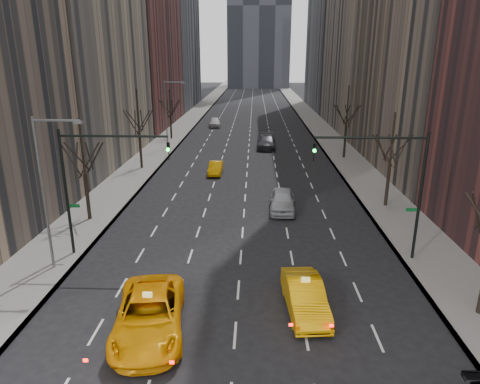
{
  "coord_description": "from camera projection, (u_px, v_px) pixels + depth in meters",
  "views": [
    {
      "loc": [
        0.81,
        -12.74,
        12.27
      ],
      "look_at": [
        -0.14,
        14.72,
        3.5
      ],
      "focal_mm": 32.0,
      "sensor_mm": 36.0,
      "label": 1
    }
  ],
  "objects": [
    {
      "name": "tree_lw_b",
      "position": [
        85.0,
        174.0,
        32.29
      ],
      "size": [
        3.36,
        3.5,
        7.82
      ],
      "color": "black",
      "rests_on": "ground"
    },
    {
      "name": "taxi_sedan",
      "position": [
        305.0,
        296.0,
        21.3
      ],
      "size": [
        2.19,
        5.16,
        1.66
      ],
      "primitive_type": "imported",
      "rotation": [
        0.0,
        0.0,
        0.09
      ],
      "color": "#FFAC05",
      "rests_on": "ground"
    },
    {
      "name": "traffic_mast_right",
      "position": [
        394.0,
        176.0,
        25.34
      ],
      "size": [
        6.69,
        0.39,
        8.0
      ],
      "color": "black",
      "rests_on": "ground"
    },
    {
      "name": "streetlight_near",
      "position": [
        48.0,
        180.0,
        24.06
      ],
      "size": [
        2.83,
        0.22,
        9.0
      ],
      "color": "slate",
      "rests_on": "ground"
    },
    {
      "name": "silver_sedan_ahead",
      "position": [
        282.0,
        201.0,
        35.31
      ],
      "size": [
        2.3,
        5.15,
        1.72
      ],
      "primitive_type": "imported",
      "rotation": [
        0.0,
        0.0,
        -0.05
      ],
      "color": "#A5A8AD",
      "rests_on": "ground"
    },
    {
      "name": "traffic_mast_left",
      "position": [
        91.0,
        173.0,
        25.94
      ],
      "size": [
        6.69,
        0.39,
        8.0
      ],
      "color": "black",
      "rests_on": "ground"
    },
    {
      "name": "sidewalk_right",
      "position": [
        314.0,
        122.0,
        82.1
      ],
      "size": [
        4.5,
        320.0,
        0.15
      ],
      "primitive_type": "cube",
      "color": "slate",
      "rests_on": "ground"
    },
    {
      "name": "sidewalk_left",
      "position": [
        188.0,
        122.0,
        82.91
      ],
      "size": [
        4.5,
        320.0,
        0.15
      ],
      "primitive_type": "cube",
      "color": "slate",
      "rests_on": "ground"
    },
    {
      "name": "far_taxi",
      "position": [
        216.0,
        168.0,
        46.33
      ],
      "size": [
        1.46,
        4.03,
        1.32
      ],
      "primitive_type": "imported",
      "rotation": [
        0.0,
        0.0,
        -0.02
      ],
      "color": "#E09804",
      "rests_on": "ground"
    },
    {
      "name": "tree_lw_d",
      "position": [
        170.0,
        116.0,
        64.71
      ],
      "size": [
        3.36,
        3.5,
        7.36
      ],
      "color": "black",
      "rests_on": "ground"
    },
    {
      "name": "far_suv_grey",
      "position": [
        266.0,
        142.0,
        59.31
      ],
      "size": [
        2.65,
        6.23,
        1.79
      ],
      "primitive_type": "imported",
      "rotation": [
        0.0,
        0.0,
        -0.02
      ],
      "color": "#303035",
      "rests_on": "ground"
    },
    {
      "name": "tree_lw_c",
      "position": [
        139.0,
        134.0,
        47.42
      ],
      "size": [
        3.36,
        3.5,
        8.74
      ],
      "color": "black",
      "rests_on": "ground"
    },
    {
      "name": "tree_rw_b",
      "position": [
        390.0,
        164.0,
        35.3
      ],
      "size": [
        3.36,
        3.5,
        7.82
      ],
      "color": "black",
      "rests_on": "ground"
    },
    {
      "name": "tree_rw_c",
      "position": [
        346.0,
        126.0,
        52.34
      ],
      "size": [
        3.36,
        3.5,
        8.74
      ],
      "color": "black",
      "rests_on": "ground"
    },
    {
      "name": "far_car_white",
      "position": [
        215.0,
        122.0,
        77.34
      ],
      "size": [
        2.44,
        5.0,
        1.64
      ],
      "primitive_type": "imported",
      "rotation": [
        0.0,
        0.0,
        0.11
      ],
      "color": "silver",
      "rests_on": "ground"
    },
    {
      "name": "taxi_suv",
      "position": [
        149.0,
        315.0,
        19.62
      ],
      "size": [
        3.95,
        6.99,
        1.84
      ],
      "primitive_type": "imported",
      "rotation": [
        0.0,
        0.0,
        0.14
      ],
      "color": "#FFA305",
      "rests_on": "ground"
    },
    {
      "name": "streetlight_far",
      "position": [
        168.0,
        108.0,
        57.38
      ],
      "size": [
        2.83,
        0.22,
        9.0
      ],
      "color": "slate",
      "rests_on": "ground"
    }
  ]
}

